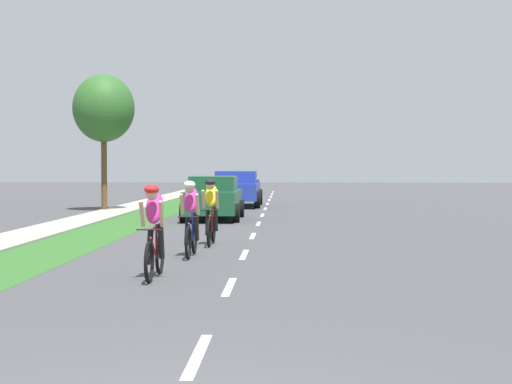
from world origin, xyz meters
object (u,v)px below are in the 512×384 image
at_px(cyclist_lead, 154,230).
at_px(street_tree_near, 104,109).
at_px(cyclist_trailing, 191,218).
at_px(sedan_dark_green, 214,198).
at_px(pickup_blue, 237,189).
at_px(cyclist_distant, 211,211).

height_order(cyclist_lead, street_tree_near, street_tree_near).
relative_size(cyclist_trailing, street_tree_near, 0.30).
xyz_separation_m(sedan_dark_green, street_tree_near, (-5.09, 5.11, 3.50)).
bearing_deg(street_tree_near, pickup_blue, 32.03).
height_order(sedan_dark_green, pickup_blue, pickup_blue).
bearing_deg(cyclist_distant, sedan_dark_green, 94.96).
height_order(cyclist_lead, cyclist_trailing, same).
height_order(cyclist_trailing, street_tree_near, street_tree_near).
xyz_separation_m(pickup_blue, street_tree_near, (-5.38, -3.37, 3.44)).
bearing_deg(street_tree_near, sedan_dark_green, -45.11).
distance_m(cyclist_lead, cyclist_trailing, 3.10).
relative_size(cyclist_lead, sedan_dark_green, 0.40).
height_order(cyclist_lead, cyclist_distant, same).
xyz_separation_m(cyclist_distant, street_tree_near, (-5.84, 13.70, 3.46)).
relative_size(sedan_dark_green, street_tree_near, 0.75).
bearing_deg(cyclist_lead, cyclist_trailing, 85.67).
distance_m(cyclist_trailing, sedan_dark_green, 10.94).
bearing_deg(cyclist_lead, pickup_blue, 90.07).
bearing_deg(sedan_dark_green, cyclist_distant, -85.04).
bearing_deg(pickup_blue, sedan_dark_green, -91.97).
relative_size(cyclist_lead, street_tree_near, 0.30).
bearing_deg(cyclist_distant, cyclist_trailing, -94.68).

